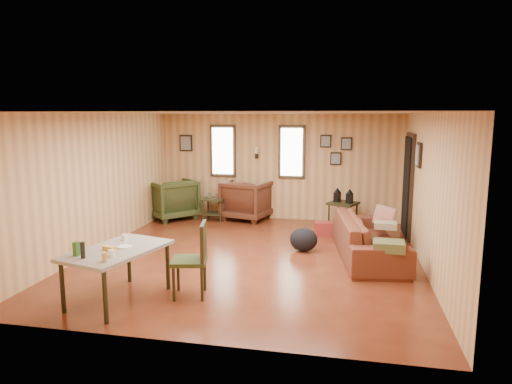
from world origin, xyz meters
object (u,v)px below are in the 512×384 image
recliner_green (172,197)px  dining_table (116,254)px  end_table (214,205)px  side_table (343,201)px  sofa (369,231)px  recliner_brown (247,198)px

recliner_green → dining_table: recliner_green is taller
end_table → side_table: bearing=-3.5°
sofa → side_table: (-0.45, 1.95, 0.13)m
sofa → dining_table: 4.09m
recliner_brown → dining_table: (-0.62, -4.89, 0.13)m
recliner_brown → side_table: 2.20m
end_table → dining_table: (0.09, -4.63, 0.27)m
side_table → dining_table: (-2.78, -4.45, 0.04)m
recliner_brown → recliner_green: recliner_green is taller
sofa → recliner_green: 4.83m
end_table → dining_table: dining_table is taller
sofa → recliner_brown: size_ratio=2.35×
recliner_brown → dining_table: 4.93m
end_table → recliner_brown: bearing=20.0°
dining_table → recliner_green: bearing=118.1°
sofa → recliner_brown: (-2.61, 2.38, 0.04)m
sofa → side_table: sofa is taller
side_table → end_table: bearing=176.5°
sofa → recliner_brown: recliner_brown is taller
dining_table → recliner_brown: bearing=97.3°
recliner_brown → sofa: bearing=152.5°
recliner_green → sofa: bearing=105.8°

